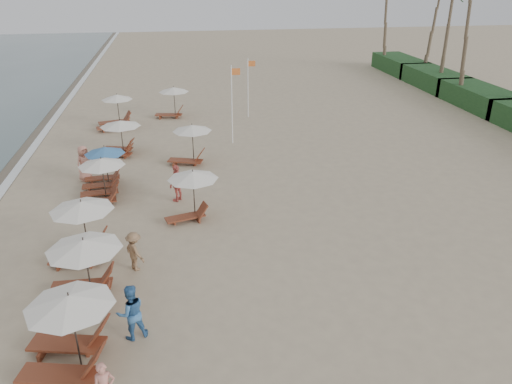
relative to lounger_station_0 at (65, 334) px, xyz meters
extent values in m
plane|color=tan|center=(5.67, 2.30, -1.12)|extent=(160.00, 160.00, 0.00)
cube|color=#193D1C|center=(27.67, 24.30, -0.32)|extent=(3.20, 8.00, 1.60)
cube|color=#193D1C|center=(27.67, 31.80, -0.32)|extent=(3.20, 8.00, 1.60)
cube|color=#193D1C|center=(27.67, 39.30, -0.32)|extent=(3.20, 8.00, 1.60)
cylinder|color=brown|center=(26.77, 25.50, 4.18)|extent=(0.36, 0.36, 10.60)
cylinder|color=brown|center=(27.67, 30.70, 4.58)|extent=(0.36, 0.36, 11.40)
cylinder|color=brown|center=(28.57, 35.90, 3.38)|extent=(0.36, 0.36, 9.00)
cylinder|color=brown|center=(26.77, 41.10, 3.78)|extent=(0.36, 0.36, 9.80)
cylinder|color=black|center=(0.28, 0.00, 0.03)|extent=(0.05, 0.05, 2.31)
cone|color=white|center=(0.28, 0.00, 1.09)|extent=(2.41, 2.41, 0.35)
cylinder|color=black|center=(0.22, 3.01, 0.02)|extent=(0.05, 0.05, 2.29)
cone|color=white|center=(0.22, 3.01, 1.07)|extent=(2.45, 2.45, 0.35)
cylinder|color=black|center=(-0.27, 5.92, 0.03)|extent=(0.05, 0.05, 2.32)
cone|color=white|center=(-0.27, 5.92, 1.09)|extent=(2.38, 2.38, 0.35)
cylinder|color=black|center=(-0.16, 11.08, -0.07)|extent=(0.05, 0.05, 2.10)
cone|color=white|center=(-0.16, 11.08, 0.87)|extent=(2.19, 2.19, 0.35)
cylinder|color=black|center=(-0.23, 13.00, -0.12)|extent=(0.05, 0.05, 2.01)
cone|color=teal|center=(-0.23, 13.00, 0.79)|extent=(2.03, 2.03, 0.35)
cylinder|color=black|center=(0.17, 17.65, -0.10)|extent=(0.05, 0.05, 2.04)
cone|color=white|center=(0.17, 17.65, 0.81)|extent=(2.38, 2.38, 0.35)
cylinder|color=black|center=(-0.47, 23.29, 0.03)|extent=(0.05, 0.05, 2.30)
cone|color=white|center=(-0.47, 23.29, 1.07)|extent=(2.12, 2.12, 0.35)
cylinder|color=black|center=(3.98, 8.62, -0.05)|extent=(0.05, 0.05, 2.15)
cone|color=white|center=(3.98, 8.62, 0.93)|extent=(2.24, 2.24, 0.35)
cylinder|color=black|center=(4.29, 15.66, -0.05)|extent=(0.05, 0.05, 2.15)
cone|color=white|center=(4.29, 15.66, 0.93)|extent=(2.24, 2.24, 0.35)
cylinder|color=black|center=(3.42, 25.66, -0.05)|extent=(0.05, 0.05, 2.15)
cone|color=white|center=(3.42, 25.66, 0.93)|extent=(2.24, 2.24, 0.35)
imported|color=teal|center=(1.70, 0.95, -0.21)|extent=(1.05, 0.92, 1.82)
imported|color=brown|center=(1.58, 4.74, -0.35)|extent=(1.06, 1.14, 1.54)
imported|color=#D25C54|center=(3.28, 10.53, -0.20)|extent=(1.01, 1.13, 1.84)
imported|color=tan|center=(-1.47, 13.91, -0.17)|extent=(1.09, 1.09, 1.91)
cylinder|color=silver|center=(6.93, 18.65, 1.35)|extent=(0.08, 0.08, 4.95)
cube|color=#CC6126|center=(7.21, 18.65, 3.42)|extent=(0.55, 0.02, 0.40)
cylinder|color=silver|center=(8.85, 24.57, 1.06)|extent=(0.08, 0.08, 4.37)
cube|color=#CC6126|center=(9.13, 24.57, 2.84)|extent=(0.55, 0.02, 0.40)
camera|label=1|loc=(3.39, -11.39, 9.12)|focal=34.63mm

